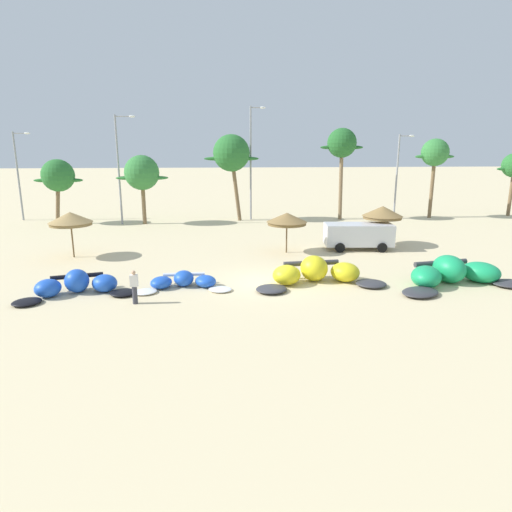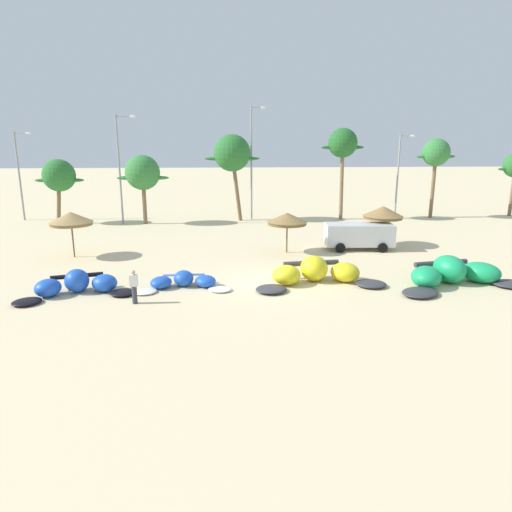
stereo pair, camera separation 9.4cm
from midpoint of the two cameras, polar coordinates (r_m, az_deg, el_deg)
The scene contains 19 objects.
ground_plane at distance 24.37m, azimuth 1.16°, elevation -3.39°, with size 260.00×260.00×0.00m, color beige.
kite_far_left at distance 24.15m, azimuth -21.94°, elevation -3.47°, with size 5.83×3.45×1.18m.
kite_left at distance 23.78m, azimuth -9.31°, elevation -3.22°, with size 5.26×2.43×0.82m.
kite_left_of_center at distance 24.42m, azimuth 7.54°, elevation -2.16°, with size 7.37×3.64×1.40m.
kite_center at distance 26.14m, azimuth 23.74°, elevation -2.10°, with size 7.87×4.33×1.48m.
beach_umbrella_near_van at distance 31.74m, azimuth -22.62°, elevation 4.41°, with size 2.81×2.81×3.03m.
beach_umbrella_middle at distance 30.77m, azimuth 3.86°, elevation 4.75°, with size 2.78×2.78×2.78m.
beach_umbrella_near_palms at distance 34.15m, azimuth 15.72°, elevation 5.37°, with size 2.92×2.92×2.94m.
parked_van at distance 32.67m, azimuth 12.63°, elevation 2.71°, with size 4.85×2.45×1.84m.
person_near_kites at distance 21.71m, azimuth -15.33°, elevation -3.82°, with size 0.36×0.24×1.62m.
palm_leftmost at distance 46.07m, azimuth -23.93°, elevation 9.27°, with size 4.49×2.99×6.03m.
palm_left at distance 43.41m, azimuth -14.37°, elevation 10.16°, with size 4.81×3.21×6.39m.
palm_left_of_gap at distance 44.09m, azimuth -3.20°, elevation 12.85°, with size 5.28×3.52×8.29m.
palm_center_left at distance 45.46m, azimuth 10.80°, elevation 13.74°, with size 4.24×2.83×8.89m.
palm_center_right at distance 49.12m, azimuth 21.74°, elevation 11.97°, with size 4.06×2.71×7.91m.
lamppost_west at distance 49.94m, azimuth -27.95°, elevation 9.48°, with size 1.70×0.24×8.51m.
lamppost_west_center at distance 43.70m, azimuth -16.99°, elevation 11.04°, with size 1.88×0.24×9.91m.
lamppost_east_center at distance 44.70m, azimuth -0.62°, elevation 12.26°, with size 1.53×0.24×10.88m.
lamppost_east at distance 48.24m, azimuth 17.59°, elevation 10.20°, with size 1.60×0.24×8.31m.
Camera 1 is at (-2.37, -23.15, 7.24)m, focal length 31.46 mm.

